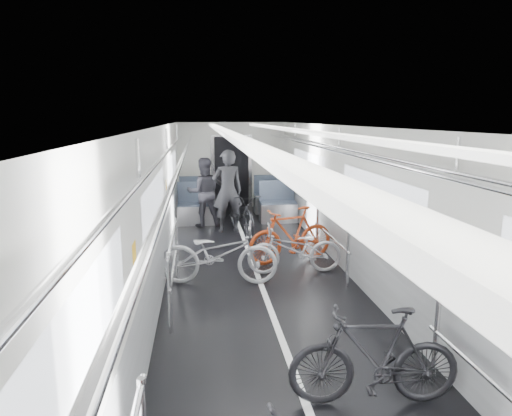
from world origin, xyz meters
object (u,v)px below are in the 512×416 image
Objects in this scene: bike_left_far at (218,254)px; bike_aisle at (242,213)px; bike_right_mid at (295,249)px; person_standing at (228,191)px; bike_right_near at (374,356)px; bike_right_far at (291,235)px; person_seated at (204,192)px.

bike_left_far reaches higher than bike_aisle.
bike_right_mid is 3.12m from person_standing.
bike_left_far is 1.16× the size of bike_right_mid.
person_standing is (0.35, 3.27, 0.44)m from bike_left_far.
bike_aisle is (-0.58, 6.37, -0.01)m from bike_right_near.
person_standing is at bearing -175.10° from bike_right_far.
bike_right_mid is 0.97× the size of person_seated.
bike_left_far is at bearing 85.85° from person_seated.
bike_left_far is 0.99× the size of person_standing.
bike_right_far is at bearing -85.24° from bike_aisle.
person_seated is (-1.49, 2.94, 0.31)m from bike_right_far.
person_standing reaches higher than person_seated.
bike_right_mid is 0.61m from bike_right_far.
bike_right_near is at bearing 89.94° from person_standing.
bike_right_far is 2.34m from bike_aisle.
bike_right_far is at bearing 174.70° from bike_right_mid.
bike_right_far is 2.57m from person_standing.
bike_aisle is at bearing -168.14° from bike_right_mid.
bike_left_far is at bearing 76.04° from person_standing.
bike_right_far is at bearing -175.70° from bike_right_near.
bike_right_mid is (1.27, 0.33, -0.07)m from bike_left_far.
person_standing reaches higher than bike_aisle.
bike_left_far is 3.89m from person_seated.
bike_aisle is at bearing -4.20° from bike_left_far.
bike_left_far is 1.31m from bike_right_mid.
bike_aisle is 1.14m from person_seated.
bike_right_far is 1.02× the size of person_seated.
bike_right_near is 4.13m from bike_right_far.
bike_aisle reaches higher than bike_right_mid.
bike_right_far reaches higher than bike_right_mid.
bike_right_mid is at bearing -89.59° from bike_aisle.
bike_right_near is 6.40m from bike_aisle.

